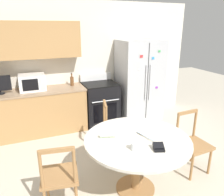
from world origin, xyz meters
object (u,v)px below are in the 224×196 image
Objects in this scene: counter_bottle at (72,81)px; candle_glass at (134,147)px; dining_chair_far at (115,128)px; wallet at (159,147)px; dining_chair_left at (60,177)px; refrigerator at (139,81)px; microwave at (32,82)px; dining_chair_right at (192,144)px; oven_range at (100,103)px.

candle_glass is at bearing -86.52° from counter_bottle.
wallet is (-0.00, -1.29, 0.35)m from dining_chair_far.
wallet is (1.07, -0.38, 0.35)m from dining_chair_left.
microwave is (-2.28, 0.11, 0.15)m from refrigerator.
dining_chair_far and dining_chair_right have the same top height.
counter_bottle is 0.29× the size of dining_chair_left.
candle_glass is at bearing 11.29° from dining_chair_right.
oven_range is 2.46m from dining_chair_left.
oven_range is at bearing -74.31° from dining_chair_right.
dining_chair_left is 1.00× the size of dining_chair_right.
counter_bottle is at bearing 168.57° from oven_range.
wallet is at bearing 14.33° from dining_chair_far.
dining_chair_far is 1.00× the size of dining_chair_right.
wallet is at bearing -10.22° from dining_chair_left.
candle_glass is (-1.13, -0.28, 0.37)m from dining_chair_right.
dining_chair_far is 10.44× the size of candle_glass.
oven_range is 2.46m from candle_glass.
microwave is 1.82× the size of counter_bottle.
dining_chair_left is at bearing 161.31° from candle_glass.
oven_range is 2.24× the size of microwave.
candle_glass reaches higher than wallet.
refrigerator is 2.29m from microwave.
counter_bottle is 0.29× the size of dining_chair_right.
microwave is 0.78m from counter_bottle.
refrigerator is 2.71m from candle_glass.
counter_bottle reaches higher than oven_range.
wallet is (0.26, -0.10, -0.01)m from candle_glass.
counter_bottle is at bearing 173.78° from refrigerator.
candle_glass is at bearing 157.70° from wallet.
wallet is at bearing -22.30° from candle_glass.
microwave is at bearing 114.86° from wallet.
oven_range is 6.77× the size of wallet.
dining_chair_far is at bearing -133.11° from refrigerator.
counter_bottle is at bearing -148.26° from dining_chair_far.
counter_bottle is at bearing -62.95° from dining_chair_right.
dining_chair_left is at bearing -86.87° from microwave.
counter_bottle is 2.53m from candle_glass.
candle_glass is (-0.42, -2.40, 0.33)m from oven_range.
microwave is 3.02× the size of wallet.
dining_chair_left is (-2.16, -2.08, -0.47)m from refrigerator.
refrigerator is 2.00× the size of dining_chair_left.
wallet is at bearing -65.14° from microwave.
oven_range is at bearing -11.43° from counter_bottle.
wallet is (-1.09, -2.46, -0.11)m from refrigerator.
dining_chair_left is 5.66× the size of wallet.
refrigerator is 2.00× the size of dining_chair_right.
dining_chair_left and dining_chair_far have the same top height.
microwave is 5.58× the size of candle_glass.
dining_chair_right is (0.87, -0.90, 0.00)m from dining_chair_far.
refrigerator reaches higher than dining_chair_right.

